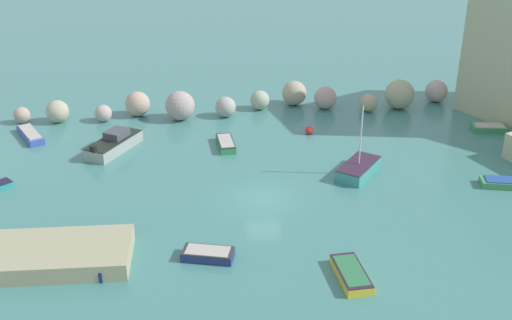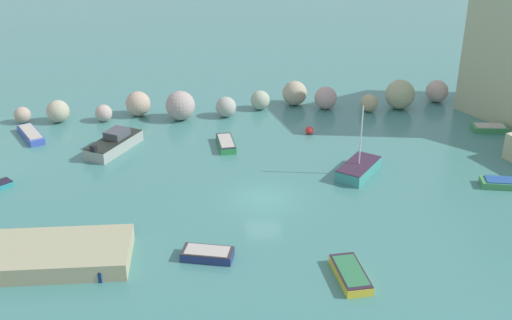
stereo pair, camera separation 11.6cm
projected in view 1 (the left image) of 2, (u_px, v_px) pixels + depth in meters
cove_water at (263, 199)px, 43.92m from camera, size 160.00×160.00×0.00m
rock_breakwater at (272, 100)px, 58.77m from camera, size 43.86×5.05×2.76m
stone_dock at (58, 255)px, 36.69m from camera, size 8.53×4.80×1.07m
channel_buoy at (309, 130)px, 54.23m from camera, size 0.68×0.68×0.68m
moored_boat_0 at (489, 128)px, 54.84m from camera, size 3.05×1.83×0.58m
moored_boat_1 at (351, 274)px, 35.39m from camera, size 1.70×3.64×0.55m
moored_boat_2 at (226, 143)px, 51.82m from camera, size 1.44×3.42×0.56m
moored_boat_3 at (359, 169)px, 47.16m from camera, size 4.17×4.52×5.42m
moored_boat_4 at (80, 268)px, 35.76m from camera, size 3.46×2.27×0.69m
moored_boat_5 at (114, 143)px, 51.10m from camera, size 4.50×5.61×1.56m
moored_boat_8 at (510, 183)px, 45.44m from camera, size 4.36×2.29×0.56m
moored_boat_9 at (30, 135)px, 53.49m from camera, size 2.98×4.41×0.60m
moored_boat_10 at (208, 254)px, 37.17m from camera, size 3.26×2.13×0.57m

